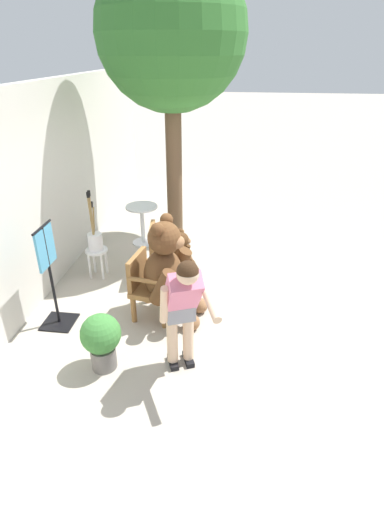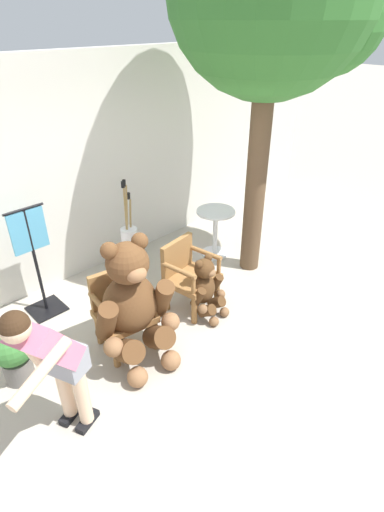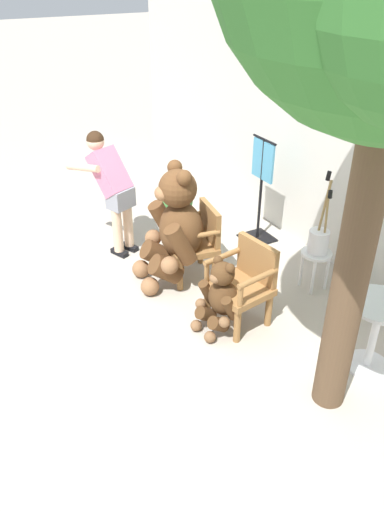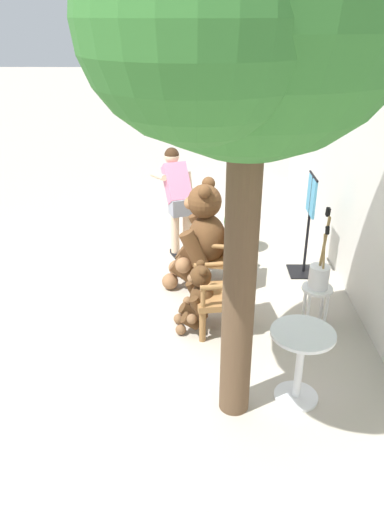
# 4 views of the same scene
# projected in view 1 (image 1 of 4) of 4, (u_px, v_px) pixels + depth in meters

# --- Properties ---
(ground_plane) EXTENTS (60.00, 60.00, 0.00)m
(ground_plane) POSITION_uv_depth(u_px,v_px,m) (209.00, 297.00, 5.72)
(ground_plane) COLOR #B2A899
(back_wall) EXTENTS (10.00, 0.16, 2.80)m
(back_wall) POSITION_uv_depth(u_px,v_px,m) (33.00, 197.00, 5.34)
(back_wall) COLOR beige
(back_wall) RESTS_ON ground
(wooden_chair_left) EXTENTS (0.64, 0.60, 0.86)m
(wooden_chair_left) POSITION_uv_depth(u_px,v_px,m) (150.00, 284.00, 5.16)
(wooden_chair_left) COLOR olive
(wooden_chair_left) RESTS_ON ground
(wooden_chair_right) EXTENTS (0.63, 0.59, 0.86)m
(wooden_chair_right) POSITION_uv_depth(u_px,v_px,m) (164.00, 250.00, 6.01)
(wooden_chair_right) COLOR olive
(wooden_chair_right) RESTS_ON ground
(teddy_bear_large) EXTENTS (0.86, 0.85, 1.39)m
(teddy_bear_large) POSITION_uv_depth(u_px,v_px,m) (169.00, 271.00, 5.01)
(teddy_bear_large) COLOR brown
(teddy_bear_large) RESTS_ON ground
(teddy_bear_small) EXTENTS (0.49, 0.48, 0.79)m
(teddy_bear_small) POSITION_uv_depth(u_px,v_px,m) (183.00, 255.00, 6.03)
(teddy_bear_small) COLOR #4C3019
(teddy_bear_small) RESTS_ON ground
(person_visitor) EXTENTS (0.74, 0.67, 1.49)m
(person_visitor) POSITION_uv_depth(u_px,v_px,m) (183.00, 304.00, 4.00)
(person_visitor) COLOR black
(person_visitor) RESTS_ON ground
(white_stool) EXTENTS (0.34, 0.34, 0.46)m
(white_stool) POSITION_uv_depth(u_px,v_px,m) (97.00, 256.00, 6.09)
(white_stool) COLOR white
(white_stool) RESTS_ON ground
(brush_bucket) EXTENTS (0.22, 0.22, 0.93)m
(brush_bucket) POSITION_uv_depth(u_px,v_px,m) (95.00, 239.00, 5.96)
(brush_bucket) COLOR white
(brush_bucket) RESTS_ON white_stool
(round_side_table) EXTENTS (0.56, 0.56, 0.72)m
(round_side_table) POSITION_uv_depth(u_px,v_px,m) (142.00, 220.00, 7.09)
(round_side_table) COLOR silver
(round_side_table) RESTS_ON ground
(patio_tree) EXTENTS (2.34, 2.23, 4.48)m
(patio_tree) POSITION_uv_depth(u_px,v_px,m) (176.00, 38.00, 5.88)
(patio_tree) COLOR brown
(patio_tree) RESTS_ON ground
(potted_plant) EXTENTS (0.44, 0.44, 0.68)m
(potted_plant) POSITION_uv_depth(u_px,v_px,m) (101.00, 338.00, 4.29)
(potted_plant) COLOR slate
(potted_plant) RESTS_ON ground
(clothing_display_stand) EXTENTS (0.44, 0.40, 1.36)m
(clothing_display_stand) POSITION_uv_depth(u_px,v_px,m) (51.00, 275.00, 4.85)
(clothing_display_stand) COLOR black
(clothing_display_stand) RESTS_ON ground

